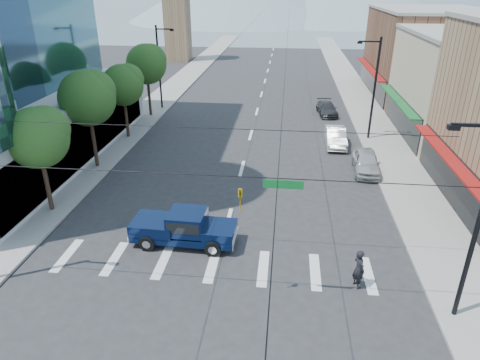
{
  "coord_description": "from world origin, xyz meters",
  "views": [
    {
      "loc": [
        3.16,
        -16.21,
        13.2
      ],
      "look_at": [
        0.78,
        5.5,
        3.0
      ],
      "focal_mm": 32.0,
      "sensor_mm": 36.0,
      "label": 1
    }
  ],
  "objects_px": {
    "pickup_truck": "(184,227)",
    "pedestrian": "(359,269)",
    "parked_car_far": "(327,109)",
    "parked_car_near": "(366,162)",
    "parked_car_mid": "(336,137)"
  },
  "relations": [
    {
      "from": "pedestrian",
      "to": "parked_car_far",
      "type": "relative_size",
      "value": 0.44
    },
    {
      "from": "parked_car_mid",
      "to": "pedestrian",
      "type": "bearing_deg",
      "value": -91.83
    },
    {
      "from": "pickup_truck",
      "to": "parked_car_mid",
      "type": "relative_size",
      "value": 1.23
    },
    {
      "from": "pedestrian",
      "to": "parked_car_far",
      "type": "distance_m",
      "value": 29.05
    },
    {
      "from": "pickup_truck",
      "to": "pedestrian",
      "type": "height_order",
      "value": "pedestrian"
    },
    {
      "from": "parked_car_near",
      "to": "pedestrian",
      "type": "bearing_deg",
      "value": -97.23
    },
    {
      "from": "pickup_truck",
      "to": "parked_car_near",
      "type": "relative_size",
      "value": 1.25
    },
    {
      "from": "pedestrian",
      "to": "parked_car_near",
      "type": "xyz_separation_m",
      "value": [
        2.5,
        13.82,
        -0.2
      ]
    },
    {
      "from": "pickup_truck",
      "to": "parked_car_near",
      "type": "height_order",
      "value": "pickup_truck"
    },
    {
      "from": "parked_car_mid",
      "to": "parked_car_near",
      "type": "bearing_deg",
      "value": -72.25
    },
    {
      "from": "parked_car_far",
      "to": "pickup_truck",
      "type": "bearing_deg",
      "value": -115.85
    },
    {
      "from": "parked_car_near",
      "to": "parked_car_mid",
      "type": "distance_m",
      "value": 5.9
    },
    {
      "from": "pickup_truck",
      "to": "parked_car_far",
      "type": "height_order",
      "value": "pickup_truck"
    },
    {
      "from": "parked_car_mid",
      "to": "parked_car_far",
      "type": "height_order",
      "value": "parked_car_mid"
    },
    {
      "from": "parked_car_near",
      "to": "parked_car_far",
      "type": "height_order",
      "value": "parked_car_near"
    }
  ]
}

